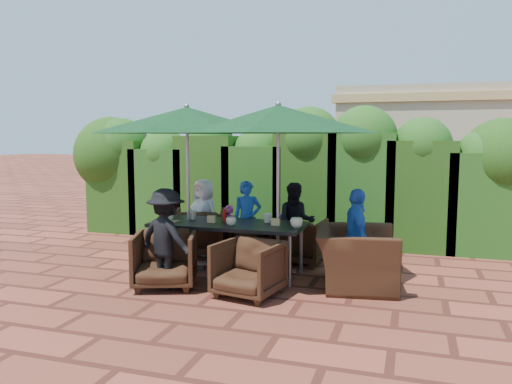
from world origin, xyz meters
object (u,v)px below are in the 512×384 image
(dining_table, at_px, (228,228))
(chair_end_right, at_px, (356,248))
(chair_near_left, at_px, (165,257))
(umbrella_right, at_px, (278,119))
(chair_far_left, at_px, (199,230))
(chair_far_right, at_px, (300,239))
(chair_far_mid, at_px, (256,237))
(umbrella_left, at_px, (187,121))
(chair_near_right, at_px, (248,266))

(dining_table, distance_m, chair_end_right, 1.84)
(dining_table, bearing_deg, chair_near_left, -123.98)
(dining_table, height_order, umbrella_right, umbrella_right)
(dining_table, bearing_deg, chair_far_left, 133.09)
(chair_far_left, bearing_deg, chair_near_left, 80.84)
(chair_far_right, relative_size, chair_near_left, 0.95)
(chair_far_right, height_order, chair_near_left, chair_near_left)
(chair_far_left, bearing_deg, umbrella_right, 130.96)
(umbrella_right, height_order, chair_far_mid, umbrella_right)
(umbrella_right, distance_m, chair_far_left, 2.59)
(chair_far_mid, bearing_deg, dining_table, 109.87)
(umbrella_left, relative_size, chair_near_right, 3.57)
(chair_far_left, bearing_deg, chair_near_right, 110.44)
(chair_far_left, height_order, chair_near_right, chair_far_left)
(chair_near_right, bearing_deg, dining_table, 135.54)
(chair_near_left, distance_m, chair_near_right, 1.17)
(chair_far_mid, relative_size, chair_end_right, 0.59)
(umbrella_right, relative_size, chair_far_right, 3.43)
(chair_far_left, height_order, chair_far_mid, chair_far_left)
(dining_table, xyz_separation_m, chair_near_left, (-0.57, -0.85, -0.27))
(chair_far_left, height_order, chair_near_left, chair_far_left)
(dining_table, relative_size, chair_near_left, 2.71)
(umbrella_right, xyz_separation_m, chair_end_right, (1.09, -0.04, -1.70))
(umbrella_left, bearing_deg, chair_far_right, 30.86)
(umbrella_right, relative_size, chair_far_mid, 3.82)
(chair_near_right, bearing_deg, chair_far_mid, 116.35)
(dining_table, distance_m, chair_far_left, 1.29)
(chair_far_mid, xyz_separation_m, chair_far_right, (0.76, -0.10, 0.04))
(chair_near_left, height_order, chair_near_right, chair_near_left)
(chair_far_right, xyz_separation_m, chair_end_right, (0.99, -0.99, 0.13))
(umbrella_left, bearing_deg, chair_near_right, -36.50)
(umbrella_right, xyz_separation_m, chair_near_right, (-0.14, -0.86, -1.83))
(chair_far_mid, distance_m, chair_near_right, 1.98)
(umbrella_right, distance_m, chair_far_mid, 2.24)
(umbrella_left, bearing_deg, chair_far_left, 104.15)
(chair_far_right, height_order, chair_near_right, chair_far_right)
(dining_table, height_order, umbrella_left, umbrella_left)
(umbrella_left, relative_size, chair_far_right, 3.53)
(chair_far_left, relative_size, chair_end_right, 0.73)
(dining_table, relative_size, umbrella_right, 0.83)
(chair_far_mid, relative_size, chair_far_right, 0.90)
(umbrella_right, bearing_deg, chair_far_right, 83.80)
(chair_far_left, height_order, chair_end_right, chair_end_right)
(chair_end_right, bearing_deg, chair_far_mid, 49.56)
(chair_far_left, bearing_deg, umbrella_left, 85.58)
(chair_far_mid, relative_size, chair_near_right, 0.91)
(umbrella_left, height_order, chair_far_right, umbrella_left)
(chair_near_right, xyz_separation_m, chair_end_right, (1.23, 0.82, 0.13))
(umbrella_right, bearing_deg, chair_end_right, -2.36)
(umbrella_right, bearing_deg, chair_far_mid, 121.99)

